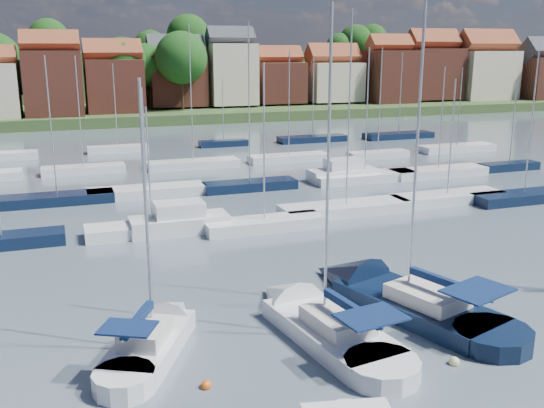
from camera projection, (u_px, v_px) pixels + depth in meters
name	position (u px, v px, depth m)	size (l,w,h in m)	color
ground	(194.00, 175.00, 63.53)	(260.00, 260.00, 0.00)	#45535D
sailboat_left	(157.00, 337.00, 26.85)	(6.43, 9.31, 12.66)	white
sailboat_centre	(314.00, 321.00, 28.51)	(4.78, 12.05, 15.92)	white
sailboat_navy	(389.00, 296.00, 31.42)	(7.48, 13.78, 18.39)	black
buoy_c	(206.00, 388.00, 23.54)	(0.44, 0.44, 0.44)	#D85914
buoy_d	(454.00, 364.00, 25.29)	(0.46, 0.46, 0.46)	beige
buoy_e	(398.00, 287.00, 33.58)	(0.47, 0.47, 0.47)	#D85914
buoy_g	(305.00, 336.00, 27.74)	(0.43, 0.43, 0.43)	beige
marina_field	(223.00, 178.00, 59.60)	(79.62, 41.41, 15.93)	white
far_shore_town	(121.00, 84.00, 147.82)	(212.46, 90.00, 22.27)	#3C5028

